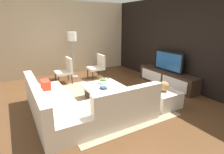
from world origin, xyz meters
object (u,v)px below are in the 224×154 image
object	(u,v)px
media_console	(167,78)
television	(168,61)
ottoman	(163,99)
coffee_table	(103,92)
accent_chair_far	(98,65)
decorative_ball	(164,86)
fruit_bowl	(103,81)
sectional_couch	(77,106)
floor_lamp	(72,39)
book_stack	(103,88)
accent_chair_near	(66,69)

from	to	relation	value
media_console	television	world-z (taller)	television
ottoman	coffee_table	bearing A→B (deg)	-136.70
accent_chair_far	decorative_ball	bearing A→B (deg)	-1.70
television	fruit_bowl	xyz separation A→B (m)	(-0.28, -2.20, -0.39)
sectional_couch	floor_lamp	xyz separation A→B (m)	(-3.05, 0.96, 1.15)
media_console	floor_lamp	distance (m)	3.61
sectional_couch	coffee_table	world-z (taller)	sectional_couch
book_stack	media_console	bearing A→B (deg)	92.82
media_console	television	distance (m)	0.57
fruit_bowl	accent_chair_far	xyz separation A→B (m)	(-1.64, 0.63, 0.05)
media_console	accent_chair_near	size ratio (longest dim) A/B	2.52
accent_chair_far	accent_chair_near	bearing A→B (deg)	-99.34
television	accent_chair_near	xyz separation A→B (m)	(-1.95, -2.77, -0.33)
decorative_ball	accent_chair_far	bearing A→B (deg)	-173.40
floor_lamp	fruit_bowl	size ratio (longest dim) A/B	6.00
coffee_table	ottoman	size ratio (longest dim) A/B	1.43
sectional_couch	decorative_ball	world-z (taller)	sectional_couch
television	ottoman	world-z (taller)	television
television	sectional_couch	distance (m)	3.35
accent_chair_near	accent_chair_far	size ratio (longest dim) A/B	1.00
ottoman	decorative_ball	xyz separation A→B (m)	(0.00, 0.00, 0.33)
media_console	accent_chair_near	bearing A→B (deg)	-125.14
sectional_couch	accent_chair_far	size ratio (longest dim) A/B	2.85
decorative_ball	sectional_couch	bearing A→B (deg)	-104.05
coffee_table	decorative_ball	world-z (taller)	decorative_ball
accent_chair_near	accent_chair_far	xyz separation A→B (m)	(0.02, 1.20, -0.00)
decorative_ball	book_stack	size ratio (longest dim) A/B	1.42
sectional_couch	coffee_table	bearing A→B (deg)	123.21
ottoman	decorative_ball	bearing A→B (deg)	0.00
coffee_table	book_stack	size ratio (longest dim) A/B	5.68
floor_lamp	fruit_bowl	bearing A→B (deg)	2.62
media_console	sectional_couch	bearing A→B (deg)	-80.74
coffee_table	accent_chair_near	bearing A→B (deg)	-165.67
sectional_couch	ottoman	world-z (taller)	sectional_couch
sectional_couch	decorative_ball	distance (m)	2.12
television	sectional_couch	xyz separation A→B (m)	(0.53, -3.26, -0.54)
sectional_couch	coffee_table	xyz separation A→B (m)	(-0.63, 0.96, -0.08)
coffee_table	accent_chair_far	size ratio (longest dim) A/B	1.15
coffee_table	fruit_bowl	world-z (taller)	fruit_bowl
accent_chair_far	book_stack	distance (m)	2.21
decorative_ball	accent_chair_near	bearing A→B (deg)	-152.63
ottoman	fruit_bowl	distance (m)	1.66
accent_chair_near	floor_lamp	xyz separation A→B (m)	(-0.57, 0.47, 0.94)
accent_chair_far	book_stack	world-z (taller)	accent_chair_far
sectional_couch	accent_chair_near	size ratio (longest dim) A/B	2.85
television	ottoman	distance (m)	1.72
television	fruit_bowl	bearing A→B (deg)	-97.35
coffee_table	accent_chair_near	world-z (taller)	accent_chair_near
accent_chair_near	fruit_bowl	distance (m)	1.76
sectional_couch	ottoman	bearing A→B (deg)	75.95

